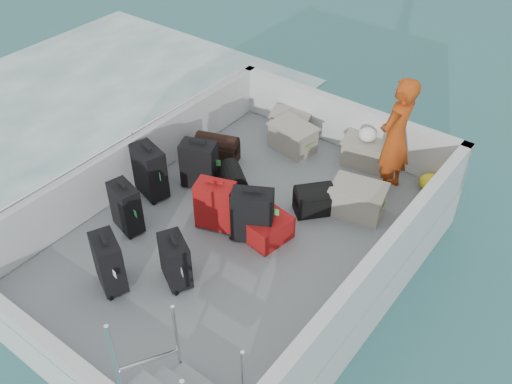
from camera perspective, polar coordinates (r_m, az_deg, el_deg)
ground at (r=7.33m, az=-1.56°, el=-7.76°), size 160.00×160.00×0.00m
wake_foam at (r=10.37m, az=-22.90°, el=4.59°), size 10.00×10.00×0.00m
ferry_hull at (r=7.11m, az=-1.60°, el=-6.10°), size 3.60×5.00×0.60m
deck at (r=6.90m, az=-1.65°, el=-4.27°), size 3.30×4.70×0.02m
deck_fittings at (r=6.29m, az=-1.05°, el=-4.62°), size 3.60×5.00×0.90m
suitcase_0 at (r=6.93m, az=-12.87°, el=-1.57°), size 0.45×0.33×0.64m
suitcase_1 at (r=7.39m, az=-10.57°, el=2.00°), size 0.52×0.38×0.70m
suitcase_2 at (r=7.46m, az=-5.71°, el=2.73°), size 0.52×0.42×0.65m
suitcase_3 at (r=6.28m, az=-14.51°, el=-6.92°), size 0.49×0.41×0.65m
suitcase_5 at (r=6.81m, az=-4.05°, el=-1.35°), size 0.52×0.41×0.63m
suitcase_6 at (r=6.21m, az=-8.08°, el=-6.87°), size 0.48×0.42×0.58m
suitcase_7 at (r=6.63m, az=-0.35°, el=-2.36°), size 0.55×0.47×0.67m
suitcase_8 at (r=6.82m, az=0.19°, el=-2.99°), size 0.83×0.62×0.30m
duffel_0 at (r=8.00m, az=-3.89°, el=4.15°), size 0.65×0.48×0.32m
duffel_1 at (r=7.37m, az=-2.31°, el=0.76°), size 0.55×0.52×0.32m
duffel_2 at (r=7.13m, az=5.73°, el=-0.93°), size 0.53×0.54×0.32m
crate_0 at (r=8.57m, az=3.48°, el=6.78°), size 0.63×0.53×0.33m
crate_1 at (r=8.22m, az=3.71°, el=5.38°), size 0.67×0.51×0.36m
crate_2 at (r=8.06m, az=10.85°, el=3.90°), size 0.65×0.51×0.35m
crate_3 at (r=7.17m, az=10.12°, el=-0.86°), size 0.70×0.56×0.38m
yellow_bag at (r=7.82m, az=17.00°, el=0.94°), size 0.28×0.26×0.22m
white_bag at (r=7.91m, az=11.08°, el=5.47°), size 0.24×0.24×0.18m
passenger at (r=7.29m, az=13.77°, el=5.34°), size 0.44×0.63×1.61m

